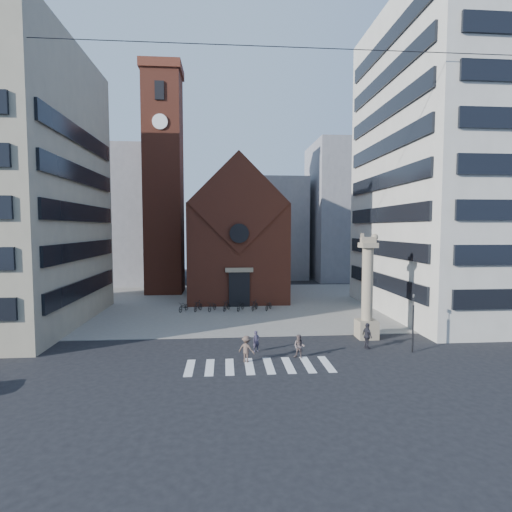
# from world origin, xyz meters

# --- Properties ---
(ground) EXTENTS (120.00, 120.00, 0.00)m
(ground) POSITION_xyz_m (0.00, 0.00, 0.00)
(ground) COLOR black
(ground) RESTS_ON ground
(piazza) EXTENTS (46.00, 30.00, 0.05)m
(piazza) POSITION_xyz_m (0.00, 19.00, 0.03)
(piazza) COLOR gray
(piazza) RESTS_ON ground
(zebra_crossing) EXTENTS (10.20, 3.20, 0.01)m
(zebra_crossing) POSITION_xyz_m (0.55, -3.00, 0.01)
(zebra_crossing) COLOR white
(zebra_crossing) RESTS_ON ground
(church) EXTENTS (12.00, 16.65, 18.00)m
(church) POSITION_xyz_m (0.00, 25.04, 7.98)
(church) COLOR brown
(church) RESTS_ON ground
(campanile) EXTENTS (5.50, 5.50, 31.20)m
(campanile) POSITION_xyz_m (-10.00, 28.00, 15.74)
(campanile) COLOR brown
(campanile) RESTS_ON ground
(building_right) EXTENTS (18.00, 22.00, 32.00)m
(building_right) POSITION_xyz_m (24.00, 12.00, 16.00)
(building_right) COLOR beige
(building_right) RESTS_ON ground
(bg_block_left) EXTENTS (16.00, 14.00, 22.00)m
(bg_block_left) POSITION_xyz_m (-20.00, 40.00, 11.00)
(bg_block_left) COLOR gray
(bg_block_left) RESTS_ON ground
(bg_block_mid) EXTENTS (14.00, 12.00, 18.00)m
(bg_block_mid) POSITION_xyz_m (6.00, 45.00, 9.00)
(bg_block_mid) COLOR gray
(bg_block_mid) RESTS_ON ground
(bg_block_right) EXTENTS (16.00, 14.00, 24.00)m
(bg_block_right) POSITION_xyz_m (22.00, 42.00, 12.00)
(bg_block_right) COLOR gray
(bg_block_right) RESTS_ON ground
(lion_column) EXTENTS (1.63, 1.60, 8.68)m
(lion_column) POSITION_xyz_m (10.01, 3.00, 3.46)
(lion_column) COLOR gray
(lion_column) RESTS_ON ground
(traffic_light) EXTENTS (0.13, 0.16, 4.30)m
(traffic_light) POSITION_xyz_m (12.00, -1.00, 2.29)
(traffic_light) COLOR black
(traffic_light) RESTS_ON ground
(pedestrian_0) EXTENTS (0.68, 0.60, 1.55)m
(pedestrian_0) POSITION_xyz_m (0.60, 0.09, 0.78)
(pedestrian_0) COLOR #363043
(pedestrian_0) RESTS_ON ground
(pedestrian_1) EXTENTS (1.01, 0.94, 1.65)m
(pedestrian_1) POSITION_xyz_m (3.49, -1.60, 0.83)
(pedestrian_1) COLOR #63524F
(pedestrian_1) RESTS_ON ground
(pedestrian_2) EXTENTS (0.72, 1.23, 1.96)m
(pedestrian_2) POSITION_xyz_m (9.00, 0.11, 0.98)
(pedestrian_2) COLOR #25242C
(pedestrian_2) RESTS_ON ground
(pedestrian_3) EXTENTS (1.34, 1.14, 1.80)m
(pedestrian_3) POSITION_xyz_m (-0.24, -2.11, 0.90)
(pedestrian_3) COLOR brown
(pedestrian_3) RESTS_ON ground
(scooter_0) EXTENTS (1.41, 2.04, 1.01)m
(scooter_0) POSITION_xyz_m (-6.13, 14.67, 0.56)
(scooter_0) COLOR black
(scooter_0) RESTS_ON piazza
(scooter_1) EXTENTS (1.26, 1.92, 1.13)m
(scooter_1) POSITION_xyz_m (-4.58, 14.67, 0.61)
(scooter_1) COLOR black
(scooter_1) RESTS_ON piazza
(scooter_2) EXTENTS (1.41, 2.04, 1.01)m
(scooter_2) POSITION_xyz_m (-3.03, 14.67, 0.56)
(scooter_2) COLOR black
(scooter_2) RESTS_ON piazza
(scooter_3) EXTENTS (1.26, 1.92, 1.13)m
(scooter_3) POSITION_xyz_m (-1.48, 14.67, 0.61)
(scooter_3) COLOR black
(scooter_3) RESTS_ON piazza
(scooter_4) EXTENTS (1.41, 2.04, 1.01)m
(scooter_4) POSITION_xyz_m (0.07, 14.67, 0.56)
(scooter_4) COLOR black
(scooter_4) RESTS_ON piazza
(scooter_5) EXTENTS (1.26, 1.92, 1.13)m
(scooter_5) POSITION_xyz_m (1.62, 14.67, 0.61)
(scooter_5) COLOR black
(scooter_5) RESTS_ON piazza
(scooter_6) EXTENTS (1.41, 2.04, 1.01)m
(scooter_6) POSITION_xyz_m (3.17, 14.67, 0.56)
(scooter_6) COLOR black
(scooter_6) RESTS_ON piazza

